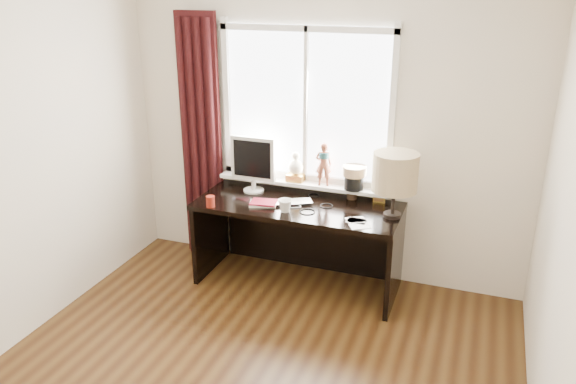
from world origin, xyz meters
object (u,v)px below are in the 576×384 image
at_px(laptop, 293,202).
at_px(red_cup, 210,202).
at_px(desk, 301,226).
at_px(mug, 285,205).
at_px(monitor, 253,161).
at_px(table_lamp, 395,173).

distance_m(laptop, red_cup, 0.68).
bearing_deg(desk, mug, -99.09).
height_order(mug, desk, mug).
distance_m(mug, monitor, 0.58).
relative_size(red_cup, monitor, 0.19).
height_order(red_cup, monitor, monitor).
height_order(monitor, table_lamp, table_lamp).
height_order(desk, table_lamp, table_lamp).
distance_m(monitor, table_lamp, 1.26).
distance_m(red_cup, table_lamp, 1.50).
height_order(mug, red_cup, mug).
bearing_deg(monitor, red_cup, -112.59).
distance_m(desk, table_lamp, 0.99).
height_order(laptop, mug, mug).
distance_m(laptop, monitor, 0.52).
xyz_separation_m(laptop, mug, (-0.00, -0.18, 0.04)).
xyz_separation_m(mug, table_lamp, (0.83, 0.19, 0.31)).
xyz_separation_m(red_cup, desk, (0.65, 0.40, -0.29)).
xyz_separation_m(laptop, monitor, (-0.42, 0.16, 0.27)).
relative_size(red_cup, desk, 0.05).
height_order(mug, table_lamp, table_lamp).
height_order(laptop, monitor, monitor).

